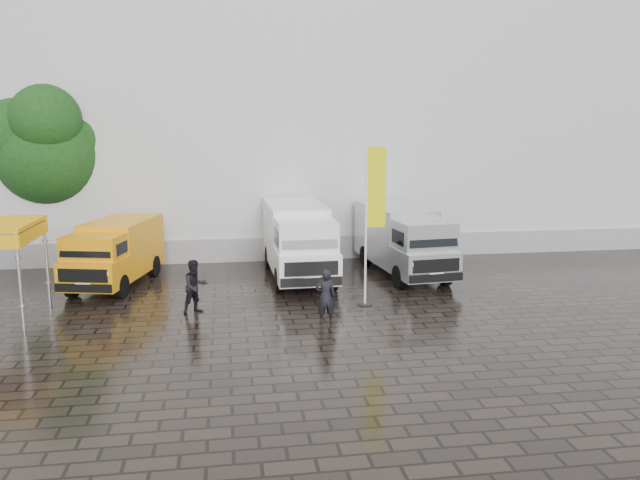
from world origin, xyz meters
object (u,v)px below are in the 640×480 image
Objects in this scene: van_yellow at (115,254)px; van_silver at (403,242)px; van_white at (298,242)px; person_front at (326,297)px; flagpole at (372,214)px; wheelie_bin at (433,245)px; person_tent at (195,287)px.

van_silver is (10.75, 0.08, 0.14)m from van_yellow.
van_white is 3.90× the size of person_front.
van_yellow is 0.79× the size of van_white.
van_silver is 1.14× the size of flagpole.
van_white reaches higher than person_front.
van_white is at bearing 172.39° from van_silver.
van_white is 1.05× the size of van_silver.
van_white is 4.66m from flagpole.
wheelie_bin is (13.01, 3.06, -0.63)m from van_yellow.
wheelie_bin is at bearing 46.95° from van_silver.
person_front is (-3.94, -5.57, -0.49)m from van_silver.
van_yellow reaches higher than person_front.
van_white is 4.08m from van_silver.
flagpole reaches higher than van_silver.
van_yellow is 6.68m from van_white.
person_front is at bearing -131.08° from van_silver.
van_yellow is at bearing -179.35° from van_white.
van_yellow is 3.00× the size of person_tent.
van_white is 3.79× the size of person_tent.
flagpole is at bearing -9.73° from van_yellow.
flagpole is at bearing -131.55° from person_front.
person_front is at bearing -53.66° from person_tent.
person_tent reaches higher than person_front.
person_front reaches higher than wheelie_bin.
van_silver is (4.07, -0.13, -0.07)m from van_white.
van_silver is 3.59× the size of person_tent.
person_front is (-1.77, -1.76, -2.17)m from flagpole.
van_white is 5.50m from person_tent.
flagpole is (8.58, -3.73, 1.82)m from van_yellow.
van_silver reaches higher than person_tent.
person_tent is at bearing -19.87° from person_front.
flagpole reaches higher than person_tent.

